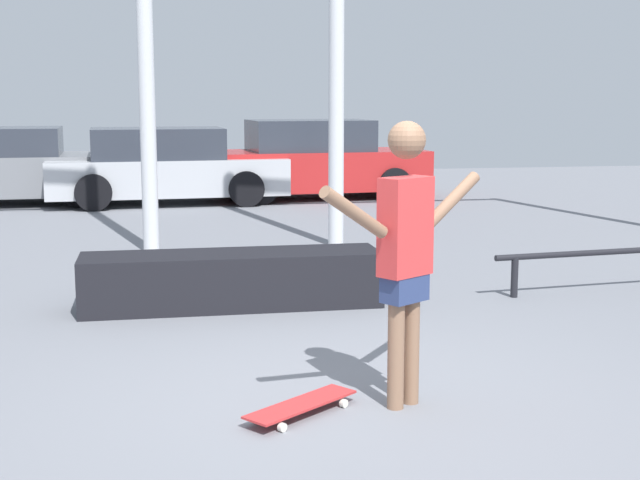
% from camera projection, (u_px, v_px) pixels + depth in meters
% --- Properties ---
extents(ground_plane, '(36.00, 36.00, 0.00)m').
position_uv_depth(ground_plane, '(341.00, 402.00, 5.71)').
color(ground_plane, slate).
extents(skateboarder, '(1.24, 0.85, 1.79)m').
position_uv_depth(skateboarder, '(405.00, 244.00, 5.49)').
color(skateboarder, '#8C664C').
rests_on(skateboarder, ground_plane).
extents(skateboard, '(0.77, 0.66, 0.08)m').
position_uv_depth(skateboard, '(301.00, 405.00, 5.47)').
color(skateboard, red).
rests_on(skateboard, ground_plane).
extents(grind_box, '(2.76, 0.67, 0.51)m').
position_uv_depth(grind_box, '(232.00, 280.00, 8.28)').
color(grind_box, black).
rests_on(grind_box, ground_plane).
extents(grind_rail, '(2.33, 0.30, 0.43)m').
position_uv_depth(grind_rail, '(601.00, 259.00, 8.92)').
color(grind_rail, black).
rests_on(grind_rail, ground_plane).
extents(parked_car_grey, '(4.09, 2.15, 1.39)m').
position_uv_depth(parked_car_grey, '(6.00, 167.00, 16.26)').
color(parked_car_grey, slate).
rests_on(parked_car_grey, ground_plane).
extents(parked_car_silver, '(4.35, 2.03, 1.38)m').
position_uv_depth(parked_car_silver, '(165.00, 167.00, 16.29)').
color(parked_car_silver, '#B7BABF').
rests_on(parked_car_silver, ground_plane).
extents(parked_car_red, '(4.23, 2.08, 1.51)m').
position_uv_depth(parked_car_red, '(316.00, 161.00, 17.19)').
color(parked_car_red, red).
rests_on(parked_car_red, ground_plane).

